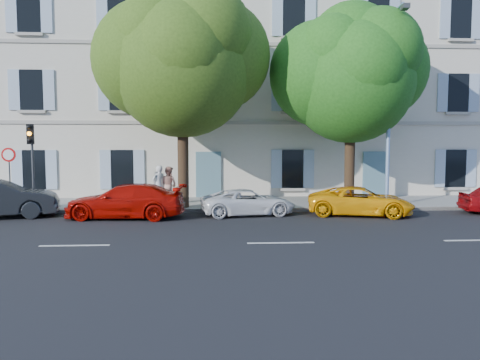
{
  "coord_description": "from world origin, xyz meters",
  "views": [
    {
      "loc": [
        -2.04,
        -17.55,
        2.96
      ],
      "look_at": [
        -0.84,
        2.0,
        1.4
      ],
      "focal_mm": 35.0,
      "sensor_mm": 36.0,
      "label": 1
    }
  ],
  "objects": [
    {
      "name": "pedestrian_b",
      "position": [
        -4.03,
        4.09,
        1.01
      ],
      "size": [
        1.06,
        1.0,
        1.72
      ],
      "primitive_type": "imported",
      "rotation": [
        0.0,
        0.0,
        2.58
      ],
      "color": "tan",
      "rests_on": "sidewalk"
    },
    {
      "name": "car_yellow_supercar",
      "position": [
        4.03,
        1.05,
        0.59
      ],
      "size": [
        4.58,
        2.96,
        1.18
      ],
      "primitive_type": "imported",
      "rotation": [
        0.0,
        0.0,
        1.32
      ],
      "color": "#FFAB0A",
      "rests_on": "ground"
    },
    {
      "name": "kerb",
      "position": [
        0.0,
        2.28,
        0.08
      ],
      "size": [
        36.0,
        0.16,
        0.16
      ],
      "primitive_type": "cube",
      "color": "#9E998E",
      "rests_on": "ground"
    },
    {
      "name": "ground",
      "position": [
        0.0,
        0.0,
        0.0
      ],
      "size": [
        90.0,
        90.0,
        0.0
      ],
      "primitive_type": "plane",
      "color": "black"
    },
    {
      "name": "tree_right",
      "position": [
        4.3,
        3.56,
        5.78
      ],
      "size": [
        5.7,
        5.7,
        8.78
      ],
      "color": "#3A2819",
      "rests_on": "sidewalk"
    },
    {
      "name": "sidewalk",
      "position": [
        0.0,
        4.45,
        0.07
      ],
      "size": [
        36.0,
        4.5,
        0.15
      ],
      "primitive_type": "cube",
      "color": "#A09E96",
      "rests_on": "ground"
    },
    {
      "name": "car_red_coupe",
      "position": [
        -5.43,
        0.91,
        0.68
      ],
      "size": [
        4.83,
        2.33,
        1.35
      ],
      "primitive_type": "imported",
      "rotation": [
        0.0,
        0.0,
        4.62
      ],
      "color": "#AA0B04",
      "rests_on": "ground"
    },
    {
      "name": "traffic_light",
      "position": [
        -9.63,
        2.69,
        2.75
      ],
      "size": [
        0.32,
        0.41,
        3.59
      ],
      "color": "#383A3D",
      "rests_on": "sidewalk"
    },
    {
      "name": "tree_left",
      "position": [
        -3.27,
        2.82,
        6.19
      ],
      "size": [
        6.06,
        6.06,
        9.39
      ],
      "color": "#3A2819",
      "rests_on": "sidewalk"
    },
    {
      "name": "road_sign",
      "position": [
        -10.63,
        2.83,
        2.03
      ],
      "size": [
        0.6,
        0.08,
        2.61
      ],
      "color": "#383A3D",
      "rests_on": "sidewalk"
    },
    {
      "name": "building",
      "position": [
        0.0,
        10.2,
        6.0
      ],
      "size": [
        28.0,
        7.0,
        12.0
      ],
      "primitive_type": "cube",
      "color": "beige",
      "rests_on": "ground"
    },
    {
      "name": "street_lamp",
      "position": [
        5.73,
        2.45,
        4.93
      ],
      "size": [
        0.31,
        1.8,
        8.44
      ],
      "color": "#7293BF",
      "rests_on": "sidewalk"
    },
    {
      "name": "pedestrian_a",
      "position": [
        -4.44,
        3.81,
        1.05
      ],
      "size": [
        0.77,
        0.75,
        1.79
      ],
      "primitive_type": "imported",
      "rotation": [
        0.0,
        0.0,
        3.86
      ],
      "color": "silver",
      "rests_on": "sidewalk"
    },
    {
      "name": "car_white_coupe",
      "position": [
        -0.55,
        1.39,
        0.54
      ],
      "size": [
        4.08,
        2.35,
        1.07
      ],
      "primitive_type": "imported",
      "rotation": [
        0.0,
        0.0,
        1.73
      ],
      "color": "white",
      "rests_on": "ground"
    }
  ]
}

